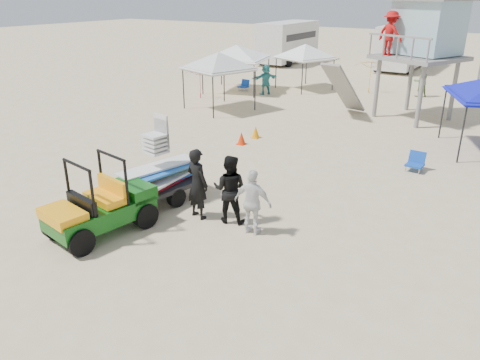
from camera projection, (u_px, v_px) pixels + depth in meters
The scene contains 19 objects.
ground at pixel (145, 276), 9.97m from camera, with size 140.00×140.00×0.00m, color beige.
utility_cart at pixel (97, 200), 11.43m from camera, with size 1.68×2.72×1.93m.
surf_trailer at pixel (161, 171), 13.25m from camera, with size 1.73×2.69×2.20m.
man_left at pixel (197, 184), 12.24m from camera, with size 0.70×0.46×1.92m, color black.
man_mid at pixel (230, 189), 12.03m from camera, with size 0.89×0.69×1.83m, color black.
man_right at pixel (253, 203), 11.44m from camera, with size 0.98×0.41×1.68m, color silver.
lifeguard_tower at pixel (421, 32), 20.95m from camera, with size 4.33×4.33×5.25m.
canopy_white_a at pixel (218, 55), 22.93m from camera, with size 3.48×3.48×3.25m.
canopy_white_b at pixel (236, 47), 27.38m from camera, with size 3.97×3.97×3.10m.
canopy_white_c at pixel (306, 46), 27.93m from camera, with size 3.46×3.46×3.09m.
umbrella_a at pixel (200, 84), 26.06m from camera, with size 1.81×1.84×1.66m, color #A91233.
umbrella_b at pixel (370, 77), 27.42m from camera, with size 2.07×2.11×1.90m, color gold.
cone_near at pixel (256, 132), 19.22m from camera, with size 0.34×0.34×0.50m, color orange.
cone_far at pixel (241, 138), 18.41m from camera, with size 0.34×0.34×0.50m, color #F53107.
beach_chair_a at pixel (244, 85), 28.37m from camera, with size 0.58×0.62×0.64m.
beach_chair_b at pixel (416, 161), 15.73m from camera, with size 0.58×0.62×0.64m.
rv_far_left at pixel (288, 40), 38.70m from camera, with size 2.64×6.80×3.25m.
rv_mid_left at pixel (403, 45), 35.39m from camera, with size 2.65×6.50×3.25m.
distant_beachgoers at pixel (325, 80), 26.84m from camera, with size 8.92×5.48×1.73m.
Camera 1 is at (6.26, -6.04, 5.66)m, focal length 35.00 mm.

